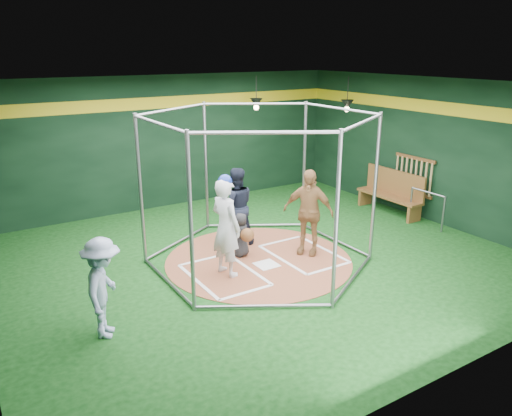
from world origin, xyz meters
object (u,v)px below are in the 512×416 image
batter_figure (226,226)px  dugout_bench (392,191)px  visitor_leopard (308,212)px  umpire (236,206)px

batter_figure → dugout_bench: size_ratio=1.01×
visitor_leopard → umpire: bearing=-179.5°
batter_figure → dugout_bench: 5.61m
umpire → dugout_bench: size_ratio=0.89×
batter_figure → umpire: bearing=53.5°
visitor_leopard → umpire: (-1.01, 1.26, -0.05)m
umpire → visitor_leopard: bearing=146.1°
visitor_leopard → dugout_bench: bearing=67.8°
batter_figure → visitor_leopard: (1.94, 0.00, -0.07)m
visitor_leopard → umpire: visitor_leopard is taller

